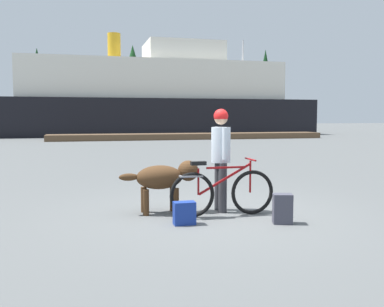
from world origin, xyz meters
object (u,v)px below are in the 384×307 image
Objects in this scene: bicycle at (222,192)px; person_cyclist at (221,150)px; backpack at (283,209)px; sailboat_moored at (242,129)px; dog at (165,178)px; handbag_pannier at (184,213)px; ferry_boat at (154,100)px.

bicycle is 0.74m from person_cyclist.
backpack is 0.05× the size of sailboat_moored.
dog is (-0.93, 0.11, -0.45)m from person_cyclist.
sailboat_moored is at bearing 68.47° from bicycle.
dog is 3.89× the size of handbag_pannier.
person_cyclist is 0.21× the size of sailboat_moored.
bicycle is 0.83m from handbag_pannier.
ferry_boat is (4.80, 30.64, 2.43)m from dog.
dog is 1.97m from backpack.
bicycle is 1.00m from backpack.
ferry_boat is (3.87, 30.75, 1.98)m from person_cyclist.
sailboat_moored reaches higher than handbag_pannier.
dog is at bearing -98.91° from ferry_boat.
bicycle is 3.90× the size of backpack.
person_cyclist is 5.05× the size of handbag_pannier.
sailboat_moored is (11.44, 28.88, -0.54)m from person_cyclist.
bicycle is 0.06× the size of ferry_boat.
ferry_boat is 8.19m from sailboat_moored.
ferry_boat reaches higher than person_cyclist.
handbag_pannier is at bearing -81.04° from dog.
backpack is at bearing -95.82° from ferry_boat.
person_cyclist is 0.06× the size of ferry_boat.
backpack is at bearing -11.72° from handbag_pannier.
bicycle is at bearing 27.97° from handbag_pannier.
person_cyclist is 1.45m from backpack.
ferry_boat is at bearing 81.56° from handbag_pannier.
bicycle is 1.01× the size of person_cyclist.
sailboat_moored is (10.80, 29.90, 0.28)m from backpack.
ferry_boat is (3.96, 31.10, 2.63)m from bicycle.
handbag_pannier is at bearing -137.64° from person_cyclist.
backpack is 32.06m from ferry_boat.
sailboat_moored reaches higher than dog.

